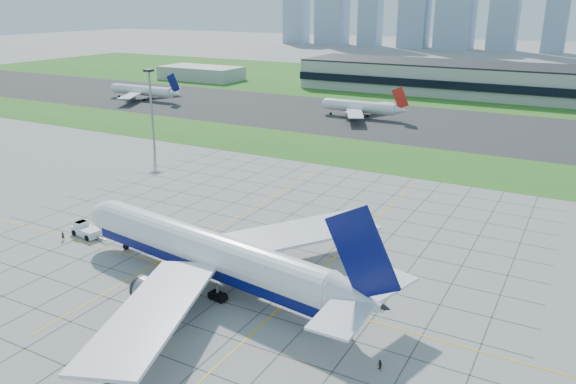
% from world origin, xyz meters
% --- Properties ---
extents(ground, '(1400.00, 1400.00, 0.00)m').
position_xyz_m(ground, '(0.00, 0.00, 0.00)').
color(ground, gray).
rests_on(ground, ground).
extents(grass_median, '(700.00, 35.00, 0.04)m').
position_xyz_m(grass_median, '(0.00, 90.00, 0.02)').
color(grass_median, '#25641C').
rests_on(grass_median, ground).
extents(asphalt_taxiway, '(700.00, 75.00, 0.04)m').
position_xyz_m(asphalt_taxiway, '(0.00, 145.00, 0.03)').
color(asphalt_taxiway, '#383838').
rests_on(asphalt_taxiway, ground).
extents(grass_far, '(700.00, 145.00, 0.04)m').
position_xyz_m(grass_far, '(0.00, 255.00, 0.02)').
color(grass_far, '#25641C').
rests_on(grass_far, ground).
extents(apron_markings, '(120.00, 130.00, 0.03)m').
position_xyz_m(apron_markings, '(0.43, 11.09, 0.02)').
color(apron_markings, '#474744').
rests_on(apron_markings, ground).
extents(terminal, '(260.00, 43.00, 15.80)m').
position_xyz_m(terminal, '(40.00, 229.87, 7.89)').
color(terminal, '#B7B7B2').
rests_on(terminal, ground).
extents(service_block, '(50.00, 25.00, 8.00)m').
position_xyz_m(service_block, '(-160.00, 210.00, 4.00)').
color(service_block, '#B7B7B2').
rests_on(service_block, ground).
extents(light_mast, '(2.50, 2.50, 25.60)m').
position_xyz_m(light_mast, '(-70.00, 65.00, 16.18)').
color(light_mast, gray).
rests_on(light_mast, ground).
extents(airliner, '(66.04, 66.49, 20.85)m').
position_xyz_m(airliner, '(3.40, -3.71, 5.70)').
color(airliner, white).
rests_on(airliner, ground).
extents(pushback_tug, '(9.96, 4.22, 2.74)m').
position_xyz_m(pushback_tug, '(-31.74, 0.79, 1.22)').
color(pushback_tug, white).
rests_on(pushback_tug, ground).
extents(crew_near, '(0.76, 0.74, 1.76)m').
position_xyz_m(crew_near, '(-34.00, -3.12, 0.88)').
color(crew_near, black).
rests_on(crew_near, ground).
extents(crew_far, '(0.95, 0.92, 1.55)m').
position_xyz_m(crew_far, '(37.35, -12.66, 0.77)').
color(crew_far, black).
rests_on(crew_far, ground).
extents(distant_jet_0, '(41.62, 42.66, 14.08)m').
position_xyz_m(distant_jet_0, '(-139.19, 135.52, 4.49)').
color(distant_jet_0, white).
rests_on(distant_jet_0, ground).
extents(distant_jet_1, '(35.77, 42.66, 14.08)m').
position_xyz_m(distant_jet_1, '(-28.16, 145.33, 4.48)').
color(distant_jet_1, white).
rests_on(distant_jet_1, ground).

